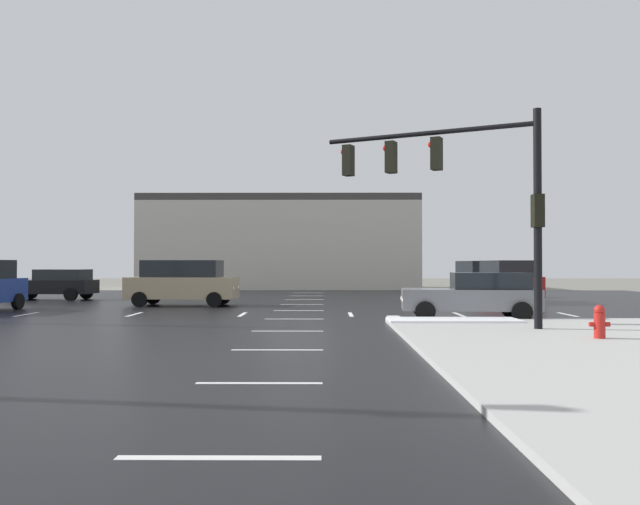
% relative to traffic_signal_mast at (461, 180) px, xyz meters
% --- Properties ---
extents(ground_plane, '(120.00, 120.00, 0.00)m').
position_rel_traffic_signal_mast_xyz_m(ground_plane, '(-4.95, 5.52, -4.31)').
color(ground_plane, slate).
extents(road_asphalt, '(44.00, 44.00, 0.02)m').
position_rel_traffic_signal_mast_xyz_m(road_asphalt, '(-4.95, 5.52, -4.30)').
color(road_asphalt, black).
rests_on(road_asphalt, ground_plane).
extents(snow_strip_curbside, '(4.00, 1.60, 0.06)m').
position_rel_traffic_signal_mast_xyz_m(snow_strip_curbside, '(0.05, 1.52, -4.14)').
color(snow_strip_curbside, white).
rests_on(snow_strip_curbside, sidewalk_corner).
extents(lane_markings, '(36.15, 36.15, 0.01)m').
position_rel_traffic_signal_mast_xyz_m(lane_markings, '(-3.75, 4.14, -4.29)').
color(lane_markings, silver).
rests_on(lane_markings, road_asphalt).
extents(traffic_signal_mast, '(5.79, 3.04, 5.99)m').
position_rel_traffic_signal_mast_xyz_m(traffic_signal_mast, '(0.00, 0.00, 0.00)').
color(traffic_signal_mast, black).
rests_on(traffic_signal_mast, sidewalk_corner).
extents(fire_hydrant, '(0.48, 0.26, 0.79)m').
position_rel_traffic_signal_mast_xyz_m(fire_hydrant, '(2.58, -3.23, -3.77)').
color(fire_hydrant, red).
rests_on(fire_hydrant, sidewalk_corner).
extents(strip_building_background, '(20.20, 8.00, 6.87)m').
position_rel_traffic_signal_mast_xyz_m(strip_building_background, '(-7.18, 31.34, -0.88)').
color(strip_building_background, beige).
rests_on(strip_building_background, ground_plane).
extents(sedan_grey, '(4.65, 2.32, 1.58)m').
position_rel_traffic_signal_mast_xyz_m(sedan_grey, '(1.13, 3.33, -3.46)').
color(sedan_grey, slate).
rests_on(sedan_grey, road_asphalt).
extents(suv_red, '(2.31, 4.89, 2.03)m').
position_rel_traffic_signal_mast_xyz_m(suv_red, '(4.93, 13.16, -3.22)').
color(suv_red, '#B21919').
rests_on(suv_red, road_asphalt).
extents(sedan_black, '(4.65, 2.32, 1.58)m').
position_rel_traffic_signal_mast_xyz_m(sedan_black, '(-17.97, 15.31, -3.46)').
color(sedan_black, black).
rests_on(sedan_black, road_asphalt).
extents(suv_tan, '(4.90, 2.34, 2.03)m').
position_rel_traffic_signal_mast_xyz_m(suv_tan, '(-10.26, 10.59, -3.22)').
color(suv_tan, tan).
rests_on(suv_tan, road_asphalt).
extents(suv_silver, '(2.48, 4.95, 2.03)m').
position_rel_traffic_signal_mast_xyz_m(suv_silver, '(4.86, 18.65, -3.22)').
color(suv_silver, '#B7BABF').
rests_on(suv_silver, road_asphalt).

